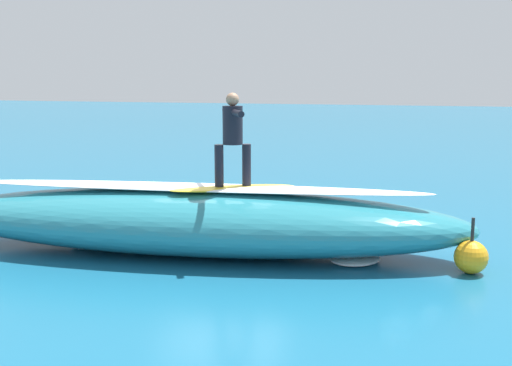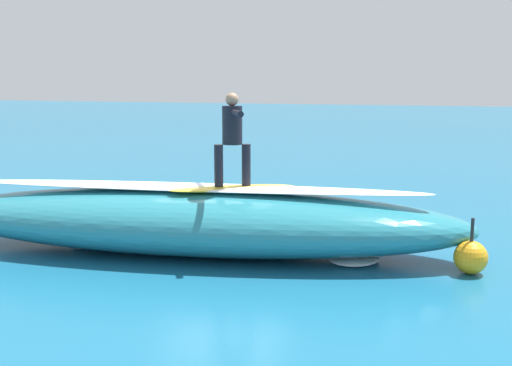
{
  "view_description": "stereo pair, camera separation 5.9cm",
  "coord_description": "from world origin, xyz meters",
  "px_view_note": "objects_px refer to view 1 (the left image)",
  "views": [
    {
      "loc": [
        -4.2,
        11.64,
        3.07
      ],
      "look_at": [
        -0.77,
        0.23,
        1.03
      ],
      "focal_mm": 43.37,
      "sensor_mm": 36.0,
      "label": 1
    },
    {
      "loc": [
        -4.26,
        11.63,
        3.07
      ],
      "look_at": [
        -0.77,
        0.23,
        1.03
      ],
      "focal_mm": 43.37,
      "sensor_mm": 36.0,
      "label": 2
    }
  ],
  "objects_px": {
    "surfer_paddling": "(271,209)",
    "surfboard_riding": "(233,188)",
    "surfer_riding": "(233,132)",
    "surfboard_paddling": "(274,217)",
    "buoy_marker": "(471,257)"
  },
  "relations": [
    {
      "from": "buoy_marker",
      "to": "surfboard_riding",
      "type": "bearing_deg",
      "value": 0.81
    },
    {
      "from": "surfer_paddling",
      "to": "surfboard_riding",
      "type": "bearing_deg",
      "value": -49.53
    },
    {
      "from": "surfer_paddling",
      "to": "surfer_riding",
      "type": "bearing_deg",
      "value": -49.53
    },
    {
      "from": "surfer_riding",
      "to": "surfer_paddling",
      "type": "relative_size",
      "value": 1.14
    },
    {
      "from": "buoy_marker",
      "to": "surfboard_paddling",
      "type": "bearing_deg",
      "value": -35.45
    },
    {
      "from": "surfboard_paddling",
      "to": "buoy_marker",
      "type": "distance_m",
      "value": 4.92
    },
    {
      "from": "surfboard_riding",
      "to": "surfboard_paddling",
      "type": "xyz_separation_m",
      "value": [
        0.04,
        -2.9,
        -1.14
      ]
    },
    {
      "from": "surfer_paddling",
      "to": "buoy_marker",
      "type": "height_order",
      "value": "buoy_marker"
    },
    {
      "from": "surfboard_riding",
      "to": "surfer_paddling",
      "type": "height_order",
      "value": "surfboard_riding"
    },
    {
      "from": "surfboard_paddling",
      "to": "buoy_marker",
      "type": "bearing_deg",
      "value": 2.34
    },
    {
      "from": "surfboard_riding",
      "to": "surfer_riding",
      "type": "relative_size",
      "value": 1.37
    },
    {
      "from": "surfboard_paddling",
      "to": "surfer_paddling",
      "type": "xyz_separation_m",
      "value": [
        0.1,
        -0.08,
        0.16
      ]
    },
    {
      "from": "buoy_marker",
      "to": "surfer_paddling",
      "type": "bearing_deg",
      "value": -35.5
    },
    {
      "from": "surfer_riding",
      "to": "surfboard_riding",
      "type": "bearing_deg",
      "value": -119.47
    },
    {
      "from": "surfboard_riding",
      "to": "surfer_paddling",
      "type": "xyz_separation_m",
      "value": [
        0.14,
        -2.98,
        -0.98
      ]
    }
  ]
}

